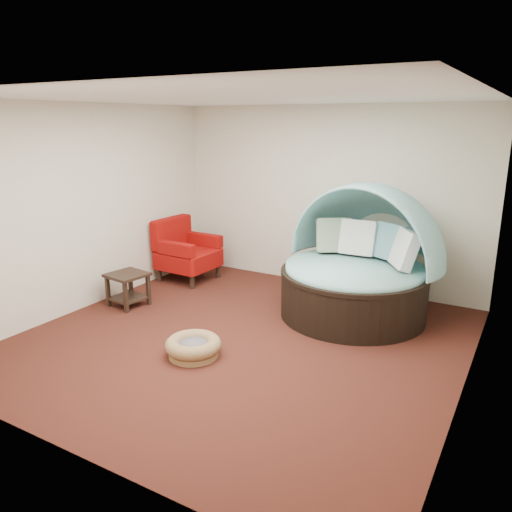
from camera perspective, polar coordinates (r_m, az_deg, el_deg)
The scene contains 10 objects.
floor at distance 6.13m, azimuth -1.64°, elevation -9.49°, with size 5.00×5.00×0.00m, color #481C14.
wall_back at distance 7.89m, azimuth 7.90°, elevation 6.63°, with size 5.00×5.00×0.00m, color beige.
wall_front at distance 3.87m, azimuth -21.66°, elevation -3.43°, with size 5.00×5.00×0.00m, color beige.
wall_left at distance 7.30m, azimuth -18.77°, elevation 5.26°, with size 5.00×5.00×0.00m, color beige.
wall_right at distance 4.89m, azimuth 24.02°, elevation 0.11°, with size 5.00×5.00×0.00m, color beige.
ceiling at distance 5.57m, azimuth -1.87°, elevation 17.66°, with size 5.00×5.00×0.00m, color white.
canopy_daybed at distance 6.79m, azimuth 11.75°, elevation 0.09°, with size 2.37×2.31×1.79m.
pet_basket at distance 5.72m, azimuth -7.18°, elevation -10.24°, with size 0.70×0.70×0.22m.
red_armchair at distance 8.32m, azimuth -8.10°, elevation 0.49°, with size 0.89×0.90×1.01m.
side_table at distance 7.31m, azimuth -14.44°, elevation -3.22°, with size 0.56×0.56×0.48m.
Camera 1 is at (2.93, -4.73, 2.57)m, focal length 35.00 mm.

